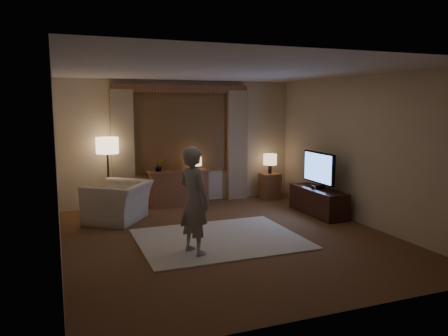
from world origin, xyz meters
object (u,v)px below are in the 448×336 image
sideboard (178,189)px  person (194,200)px  side_table (270,186)px  armchair (118,202)px  tv_stand (318,201)px

sideboard → person: (-0.59, -3.04, 0.43)m
sideboard → side_table: size_ratio=2.14×
armchair → sideboard: bearing=157.4°
person → armchair: bearing=-1.8°
tv_stand → sideboard: bearing=143.2°
side_table → tv_stand: (0.19, -1.67, -0.03)m
sideboard → person: bearing=-101.0°
side_table → tv_stand: side_table is taller
tv_stand → person: size_ratio=0.93×
side_table → person: person is taller
armchair → tv_stand: bearing=111.5°
sideboard → side_table: 2.11m
sideboard → person: 3.12m
sideboard → side_table: bearing=-1.4°
side_table → tv_stand: 1.68m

